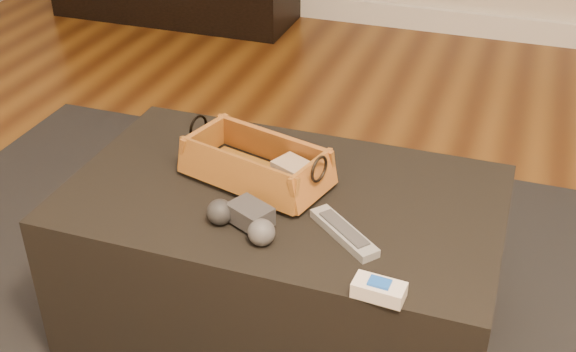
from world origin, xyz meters
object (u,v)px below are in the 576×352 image
(game_controller, at_px, (244,219))
(tv_remote, at_px, (247,173))
(cream_gadget, at_px, (379,290))
(silver_remote, at_px, (344,232))
(ottoman, at_px, (283,264))
(wicker_basket, at_px, (256,166))

(game_controller, bearing_deg, tv_remote, 110.28)
(cream_gadget, bearing_deg, silver_remote, 124.85)
(game_controller, height_order, silver_remote, game_controller)
(ottoman, distance_m, game_controller, 0.29)
(cream_gadget, bearing_deg, game_controller, 160.29)
(ottoman, relative_size, cream_gadget, 9.84)
(wicker_basket, distance_m, cream_gadget, 0.48)
(wicker_basket, height_order, cream_gadget, wicker_basket)
(ottoman, distance_m, silver_remote, 0.31)
(tv_remote, relative_size, game_controller, 1.00)
(ottoman, xyz_separation_m, silver_remote, (0.18, -0.12, 0.22))
(ottoman, height_order, silver_remote, silver_remote)
(cream_gadget, bearing_deg, wicker_basket, 139.98)
(wicker_basket, bearing_deg, silver_remote, -29.90)
(ottoman, distance_m, cream_gadget, 0.46)
(wicker_basket, height_order, game_controller, wicker_basket)
(wicker_basket, xyz_separation_m, game_controller, (0.05, -0.19, -0.01))
(tv_remote, distance_m, game_controller, 0.20)
(tv_remote, relative_size, cream_gadget, 1.80)
(ottoman, relative_size, game_controller, 5.44)
(ottoman, xyz_separation_m, cream_gadget, (0.29, -0.28, 0.23))
(game_controller, relative_size, cream_gadget, 1.81)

